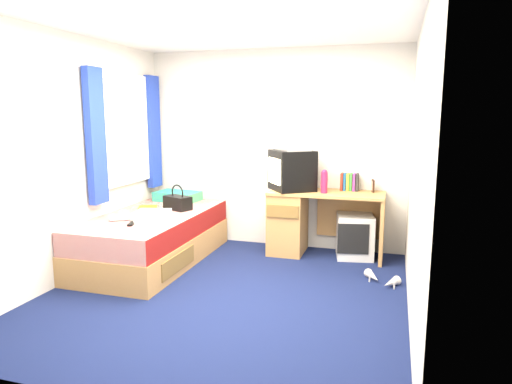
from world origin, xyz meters
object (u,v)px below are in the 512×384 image
(pillow, at_px, (178,196))
(white_heels, at_px, (382,280))
(crt_tv, at_px, (292,170))
(storage_cube, at_px, (355,236))
(handbag, at_px, (178,202))
(magazine, at_px, (148,208))
(water_bottle, at_px, (120,218))
(aerosol_can, at_px, (313,183))
(bed, at_px, (154,238))
(remote_control, at_px, (131,224))
(picture_frame, at_px, (373,186))
(pink_water_bottle, at_px, (324,183))
(vcr, at_px, (292,147))
(desk, at_px, (303,219))
(colour_swatch_fan, at_px, (120,228))
(towel, at_px, (153,216))

(pillow, xyz_separation_m, white_heels, (2.55, -0.75, -0.56))
(white_heels, bearing_deg, crt_tv, 144.61)
(storage_cube, bearing_deg, handbag, -175.84)
(magazine, distance_m, water_bottle, 0.64)
(storage_cube, xyz_separation_m, handbag, (-1.97, -0.50, 0.38))
(aerosol_can, distance_m, handbag, 1.58)
(bed, distance_m, remote_control, 0.58)
(picture_frame, xyz_separation_m, aerosol_can, (-0.67, -0.11, 0.02))
(handbag, bearing_deg, magazine, -150.88)
(bed, bearing_deg, pink_water_bottle, 21.20)
(pillow, xyz_separation_m, pink_water_bottle, (1.87, -0.09, 0.27))
(aerosol_can, height_order, handbag, aerosol_can)
(vcr, bearing_deg, white_heels, 18.64)
(pillow, distance_m, crt_tv, 1.52)
(remote_control, bearing_deg, pink_water_bottle, 16.03)
(vcr, relative_size, white_heels, 1.15)
(crt_tv, height_order, pink_water_bottle, crt_tv)
(aerosol_can, bearing_deg, white_heels, -43.98)
(bed, relative_size, crt_tv, 3.17)
(storage_cube, distance_m, crt_tv, 1.05)
(desk, bearing_deg, colour_swatch_fan, -136.05)
(pillow, height_order, magazine, pillow)
(pink_water_bottle, distance_m, remote_control, 2.13)
(picture_frame, xyz_separation_m, water_bottle, (-2.46, -1.32, -0.24))
(bed, bearing_deg, desk, 27.29)
(storage_cube, xyz_separation_m, colour_swatch_fan, (-2.11, -1.46, 0.30))
(desk, xyz_separation_m, magazine, (-1.73, -0.54, 0.14))
(bed, xyz_separation_m, desk, (1.53, 0.79, 0.14))
(pillow, relative_size, pink_water_bottle, 2.29)
(picture_frame, distance_m, water_bottle, 2.80)
(pink_water_bottle, relative_size, white_heels, 0.65)
(desk, bearing_deg, white_heels, -39.14)
(pillow, height_order, storage_cube, pillow)
(magazine, relative_size, remote_control, 1.75)
(storage_cube, xyz_separation_m, towel, (-1.95, -1.11, 0.35))
(crt_tv, xyz_separation_m, white_heels, (1.08, -0.76, -0.94))
(desk, bearing_deg, pillow, -179.63)
(storage_cube, xyz_separation_m, magazine, (-2.34, -0.55, 0.30))
(crt_tv, height_order, vcr, vcr)
(white_heels, bearing_deg, remote_control, -167.69)
(bed, xyz_separation_m, handbag, (0.16, 0.30, 0.36))
(crt_tv, bearing_deg, storage_cube, 55.55)
(desk, distance_m, picture_frame, 0.89)
(bed, xyz_separation_m, picture_frame, (2.31, 0.93, 0.55))
(water_bottle, bearing_deg, bed, 68.73)
(crt_tv, relative_size, handbag, 1.77)
(picture_frame, bearing_deg, colour_swatch_fan, -156.29)
(pink_water_bottle, relative_size, colour_swatch_fan, 1.07)
(desk, relative_size, remote_control, 8.12)
(bed, bearing_deg, pillow, 96.17)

